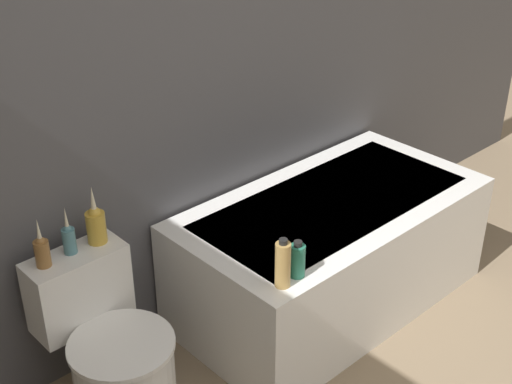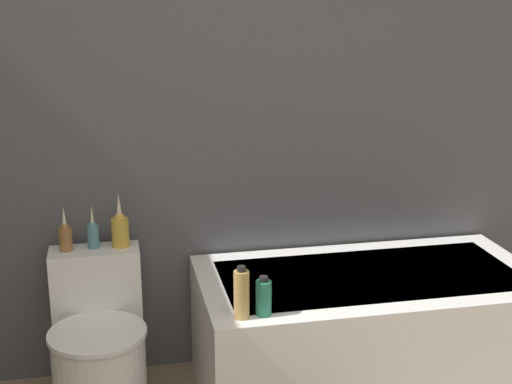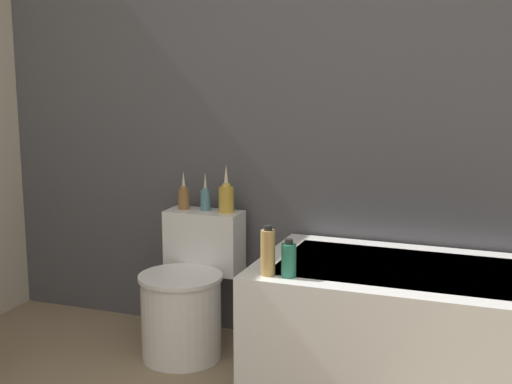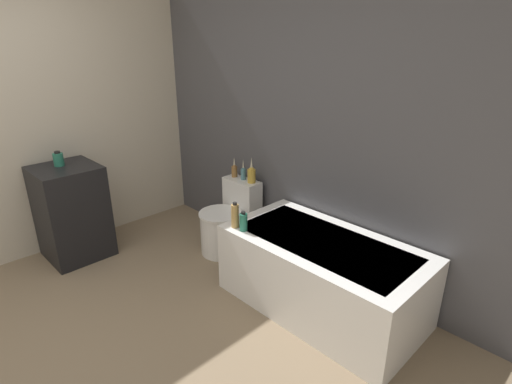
{
  "view_description": "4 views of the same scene",
  "coord_description": "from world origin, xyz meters",
  "px_view_note": "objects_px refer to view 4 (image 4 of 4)",
  "views": [
    {
      "loc": [
        -1.43,
        -0.05,
        2.23
      ],
      "look_at": [
        0.17,
        1.67,
        0.94
      ],
      "focal_mm": 50.0,
      "sensor_mm": 36.0,
      "label": 1
    },
    {
      "loc": [
        -0.29,
        -0.95,
        1.79
      ],
      "look_at": [
        0.26,
        1.66,
        1.04
      ],
      "focal_mm": 50.0,
      "sensor_mm": 36.0,
      "label": 2
    },
    {
      "loc": [
        1.12,
        -1.16,
        1.47
      ],
      "look_at": [
        0.08,
        1.66,
        0.9
      ],
      "focal_mm": 50.0,
      "sensor_mm": 36.0,
      "label": 3
    },
    {
      "loc": [
        2.33,
        -0.35,
        2.0
      ],
      "look_at": [
        0.28,
        1.66,
        0.87
      ],
      "focal_mm": 28.0,
      "sensor_mm": 36.0,
      "label": 4
    }
  ],
  "objects_px": {
    "vase_bronze": "(251,174)",
    "vase_gold": "(234,170)",
    "shampoo_bottle_tall": "(235,216)",
    "vase_silver": "(243,173)",
    "toilet": "(226,223)",
    "soap_bottle_glass": "(58,159)",
    "shampoo_bottle_short": "(243,222)",
    "bathtub": "(322,274)"
  },
  "relations": [
    {
      "from": "soap_bottle_glass",
      "to": "shampoo_bottle_tall",
      "type": "relative_size",
      "value": 0.64
    },
    {
      "from": "soap_bottle_glass",
      "to": "shampoo_bottle_tall",
      "type": "distance_m",
      "value": 1.76
    },
    {
      "from": "vase_silver",
      "to": "shampoo_bottle_tall",
      "type": "height_order",
      "value": "vase_silver"
    },
    {
      "from": "toilet",
      "to": "shampoo_bottle_short",
      "type": "distance_m",
      "value": 0.82
    },
    {
      "from": "vase_bronze",
      "to": "vase_gold",
      "type": "bearing_deg",
      "value": -178.4
    },
    {
      "from": "shampoo_bottle_tall",
      "to": "shampoo_bottle_short",
      "type": "height_order",
      "value": "shampoo_bottle_tall"
    },
    {
      "from": "soap_bottle_glass",
      "to": "vase_bronze",
      "type": "height_order",
      "value": "soap_bottle_glass"
    },
    {
      "from": "vase_silver",
      "to": "vase_bronze",
      "type": "bearing_deg",
      "value": -1.85
    },
    {
      "from": "toilet",
      "to": "vase_bronze",
      "type": "relative_size",
      "value": 2.76
    },
    {
      "from": "shampoo_bottle_short",
      "to": "soap_bottle_glass",
      "type": "bearing_deg",
      "value": -156.03
    },
    {
      "from": "bathtub",
      "to": "vase_gold",
      "type": "bearing_deg",
      "value": 167.73
    },
    {
      "from": "vase_gold",
      "to": "vase_silver",
      "type": "bearing_deg",
      "value": 5.05
    },
    {
      "from": "bathtub",
      "to": "toilet",
      "type": "distance_m",
      "value": 1.2
    },
    {
      "from": "toilet",
      "to": "soap_bottle_glass",
      "type": "bearing_deg",
      "value": -132.56
    },
    {
      "from": "toilet",
      "to": "soap_bottle_glass",
      "type": "xyz_separation_m",
      "value": [
        -1.02,
        -1.11,
        0.66
      ]
    },
    {
      "from": "toilet",
      "to": "soap_bottle_glass",
      "type": "relative_size",
      "value": 5.02
    },
    {
      "from": "vase_silver",
      "to": "vase_gold",
      "type": "bearing_deg",
      "value": -174.95
    },
    {
      "from": "bathtub",
      "to": "toilet",
      "type": "relative_size",
      "value": 2.22
    },
    {
      "from": "shampoo_bottle_tall",
      "to": "vase_bronze",
      "type": "bearing_deg",
      "value": 126.08
    },
    {
      "from": "bathtub",
      "to": "vase_silver",
      "type": "relative_size",
      "value": 7.56
    },
    {
      "from": "soap_bottle_glass",
      "to": "shampoo_bottle_short",
      "type": "distance_m",
      "value": 1.85
    },
    {
      "from": "vase_gold",
      "to": "vase_silver",
      "type": "height_order",
      "value": "vase_gold"
    },
    {
      "from": "soap_bottle_glass",
      "to": "vase_bronze",
      "type": "xyz_separation_m",
      "value": [
        1.13,
        1.34,
        -0.18
      ]
    },
    {
      "from": "soap_bottle_glass",
      "to": "shampoo_bottle_tall",
      "type": "xyz_separation_m",
      "value": [
        1.57,
        0.73,
        -0.28
      ]
    },
    {
      "from": "vase_bronze",
      "to": "shampoo_bottle_short",
      "type": "distance_m",
      "value": 0.81
    },
    {
      "from": "soap_bottle_glass",
      "to": "vase_silver",
      "type": "distance_m",
      "value": 1.69
    },
    {
      "from": "shampoo_bottle_tall",
      "to": "shampoo_bottle_short",
      "type": "distance_m",
      "value": 0.09
    },
    {
      "from": "vase_silver",
      "to": "vase_bronze",
      "type": "height_order",
      "value": "vase_bronze"
    },
    {
      "from": "vase_silver",
      "to": "shampoo_bottle_tall",
      "type": "bearing_deg",
      "value": -47.38
    },
    {
      "from": "vase_silver",
      "to": "vase_bronze",
      "type": "relative_size",
      "value": 0.81
    },
    {
      "from": "vase_silver",
      "to": "bathtub",
      "type": "bearing_deg",
      "value": -13.92
    },
    {
      "from": "bathtub",
      "to": "shampoo_bottle_tall",
      "type": "relative_size",
      "value": 7.18
    },
    {
      "from": "toilet",
      "to": "vase_silver",
      "type": "bearing_deg",
      "value": 90.0
    },
    {
      "from": "toilet",
      "to": "shampoo_bottle_short",
      "type": "bearing_deg",
      "value": -29.54
    },
    {
      "from": "vase_gold",
      "to": "shampoo_bottle_tall",
      "type": "height_order",
      "value": "vase_gold"
    },
    {
      "from": "soap_bottle_glass",
      "to": "shampoo_bottle_tall",
      "type": "height_order",
      "value": "soap_bottle_glass"
    },
    {
      "from": "soap_bottle_glass",
      "to": "vase_silver",
      "type": "relative_size",
      "value": 0.68
    },
    {
      "from": "vase_bronze",
      "to": "soap_bottle_glass",
      "type": "bearing_deg",
      "value": -130.36
    },
    {
      "from": "vase_bronze",
      "to": "shampoo_bottle_tall",
      "type": "xyz_separation_m",
      "value": [
        0.44,
        -0.6,
        -0.1
      ]
    },
    {
      "from": "shampoo_bottle_tall",
      "to": "shampoo_bottle_short",
      "type": "bearing_deg",
      "value": 4.94
    },
    {
      "from": "bathtub",
      "to": "toilet",
      "type": "xyz_separation_m",
      "value": [
        -1.2,
        0.06,
        0.0
      ]
    },
    {
      "from": "toilet",
      "to": "shampoo_bottle_short",
      "type": "relative_size",
      "value": 4.29
    }
  ]
}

